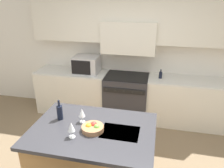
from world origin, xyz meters
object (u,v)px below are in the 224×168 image
(range_stove, at_px, (126,97))
(wine_glass_far, at_px, (82,113))
(fruit_bowl, at_px, (93,128))
(wine_glass_near, at_px, (71,127))
(oil_bottle_on_counter, at_px, (161,75))
(microwave, at_px, (87,64))
(wine_bottle, at_px, (60,112))

(range_stove, xyz_separation_m, wine_glass_far, (-0.28, -1.80, 0.61))
(range_stove, height_order, fruit_bowl, fruit_bowl)
(range_stove, relative_size, wine_glass_near, 4.79)
(wine_glass_near, height_order, wine_glass_far, same)
(wine_glass_far, xyz_separation_m, oil_bottle_on_counter, (0.92, 1.81, -0.08))
(oil_bottle_on_counter, bearing_deg, range_stove, -179.13)
(wine_glass_far, height_order, fruit_bowl, wine_glass_far)
(wine_glass_near, bearing_deg, microwave, 104.35)
(microwave, relative_size, oil_bottle_on_counter, 2.80)
(fruit_bowl, bearing_deg, range_stove, 87.09)
(microwave, relative_size, fruit_bowl, 1.89)
(microwave, xyz_separation_m, fruit_bowl, (0.73, -1.96, -0.12))
(wine_glass_near, bearing_deg, range_stove, 82.23)
(microwave, distance_m, wine_glass_far, 1.90)
(wine_glass_near, bearing_deg, wine_glass_far, 88.41)
(fruit_bowl, bearing_deg, wine_bottle, 162.65)
(wine_glass_near, relative_size, fruit_bowl, 0.73)
(fruit_bowl, bearing_deg, microwave, 110.58)
(microwave, xyz_separation_m, oil_bottle_on_counter, (1.48, -0.01, -0.10))
(microwave, bearing_deg, range_stove, -1.28)
(wine_glass_far, distance_m, oil_bottle_on_counter, 2.03)
(wine_bottle, bearing_deg, range_stove, 72.02)
(microwave, height_order, wine_bottle, microwave)
(wine_bottle, xyz_separation_m, wine_glass_near, (0.29, -0.32, 0.03))
(microwave, bearing_deg, wine_glass_far, -73.03)
(range_stove, height_order, microwave, microwave)
(microwave, distance_m, fruit_bowl, 2.09)
(microwave, bearing_deg, wine_glass_near, -75.65)
(wine_bottle, relative_size, wine_glass_far, 1.39)
(fruit_bowl, bearing_deg, wine_glass_near, -137.42)
(oil_bottle_on_counter, bearing_deg, microwave, 179.66)
(wine_bottle, xyz_separation_m, oil_bottle_on_counter, (1.22, 1.80, -0.05))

